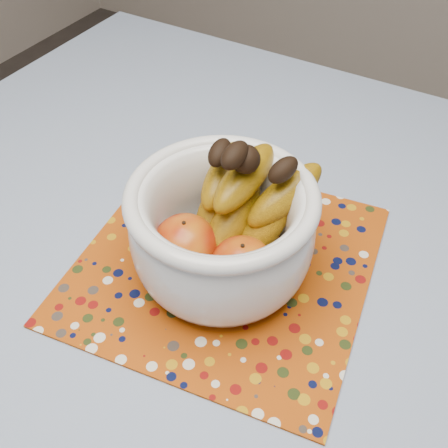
# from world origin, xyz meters

# --- Properties ---
(table) EXTENTS (1.20, 1.20, 0.75)m
(table) POSITION_xyz_m (0.00, 0.00, 0.67)
(table) COLOR brown
(table) RESTS_ON ground
(tablecloth) EXTENTS (1.32, 1.32, 0.01)m
(tablecloth) POSITION_xyz_m (0.00, 0.00, 0.76)
(tablecloth) COLOR slate
(tablecloth) RESTS_ON table
(placemat) EXTENTS (0.44, 0.44, 0.00)m
(placemat) POSITION_xyz_m (-0.00, 0.07, 0.76)
(placemat) COLOR #993B08
(placemat) RESTS_ON tablecloth
(fruit_bowl) EXTENTS (0.25, 0.26, 0.21)m
(fruit_bowl) POSITION_xyz_m (0.00, 0.06, 0.85)
(fruit_bowl) COLOR silver
(fruit_bowl) RESTS_ON placemat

